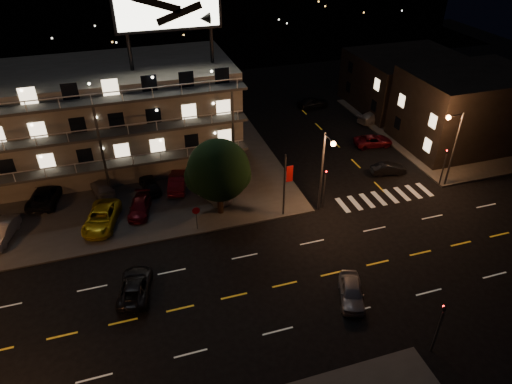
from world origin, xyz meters
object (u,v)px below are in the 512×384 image
object	(u,v)px
lot_car_4	(213,191)
lot_car_2	(101,218)
side_car_0	(388,169)
road_car_west	(135,286)
tree	(218,172)
lot_car_7	(101,187)
road_car_east	(351,292)

from	to	relation	value
lot_car_4	lot_car_2	bearing A→B (deg)	162.73
side_car_0	road_car_west	world-z (taller)	road_car_west
tree	road_car_west	xyz separation A→B (m)	(-8.39, -7.94, -3.83)
lot_car_4	lot_car_7	bearing A→B (deg)	133.56
lot_car_4	road_car_west	world-z (taller)	lot_car_4
lot_car_4	road_car_east	size ratio (longest dim) A/B	1.10
road_car_west	road_car_east	bearing A→B (deg)	173.07
lot_car_7	road_car_west	world-z (taller)	lot_car_7
tree	side_car_0	xyz separation A→B (m)	(18.65, 1.61, -3.88)
side_car_0	lot_car_4	bearing A→B (deg)	96.03
lot_car_7	road_car_east	bearing A→B (deg)	115.92
lot_car_7	lot_car_2	bearing A→B (deg)	74.20
lot_car_2	lot_car_7	bearing A→B (deg)	104.76
road_car_east	road_car_west	bearing A→B (deg)	-178.09
tree	road_car_east	world-z (taller)	tree
lot_car_7	tree	bearing A→B (deg)	132.52
lot_car_2	side_car_0	size ratio (longest dim) A/B	1.47
tree	lot_car_7	distance (m)	12.87
side_car_0	road_car_west	distance (m)	28.68
road_car_west	lot_car_7	bearing A→B (deg)	-69.92
side_car_0	road_car_east	bearing A→B (deg)	149.60
lot_car_2	lot_car_4	distance (m)	10.42
tree	road_car_west	size ratio (longest dim) A/B	1.54
tree	road_car_east	size ratio (longest dim) A/B	1.80
lot_car_4	road_car_west	distance (m)	13.30
tree	lot_car_4	world-z (taller)	tree
tree	side_car_0	bearing A→B (deg)	4.93
road_car_east	road_car_west	world-z (taller)	road_car_east
tree	lot_car_2	xyz separation A→B (m)	(-10.46, 1.30, -3.59)
lot_car_2	road_car_west	xyz separation A→B (m)	(2.07, -9.24, -0.24)
lot_car_4	tree	bearing A→B (deg)	-111.05
side_car_0	tree	bearing A→B (deg)	103.58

